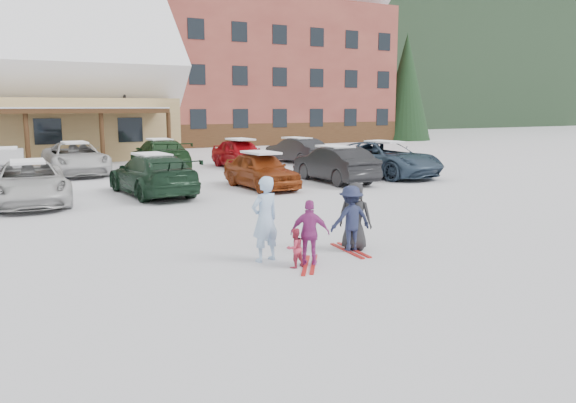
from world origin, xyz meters
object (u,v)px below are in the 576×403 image
parked_car_3 (153,175)px  parked_car_6 (384,159)px  adult_skier (265,219)px  toddler_red (295,248)px  child_magenta (310,233)px  parked_car_11 (160,155)px  parked_car_4 (261,170)px  parked_car_5 (335,164)px  parked_car_12 (240,153)px  parked_car_13 (297,150)px  bystander_dark (355,216)px  lamp_post (125,103)px  parked_car_2 (29,183)px  parked_car_10 (76,158)px  child_navy (351,219)px  alpine_hotel (226,44)px  parked_car_9 (5,165)px

parked_car_3 → parked_car_6: size_ratio=0.89×
adult_skier → toddler_red: 0.90m
child_magenta → parked_car_11: parked_car_11 is taller
adult_skier → child_magenta: adult_skier is taller
parked_car_4 → parked_car_6: bearing=4.7°
parked_car_3 → parked_car_5: 7.60m
parked_car_12 → parked_car_13: parked_car_12 is taller
toddler_red → parked_car_5: (7.68, 10.23, 0.35)m
bystander_dark → parked_car_5: size_ratio=0.33×
parked_car_3 → parked_car_4: 4.14m
lamp_post → parked_car_2: (-6.58, -15.15, -2.64)m
bystander_dark → parked_car_11: 17.63m
toddler_red → parked_car_5: parked_car_5 is taller
parked_car_10 → parked_car_12: 7.94m
child_navy → parked_car_12: size_ratio=0.33×
child_navy → child_magenta: (-1.35, -0.54, -0.06)m
adult_skier → lamp_post: bearing=-108.2°
parked_car_3 → parked_car_4: size_ratio=1.23×
parked_car_13 → parked_car_6: bearing=84.7°
alpine_hotel → parked_car_9: bearing=-131.5°
parked_car_13 → parked_car_5: bearing=62.9°
child_navy → parked_car_2: child_navy is taller
bystander_dark → parked_car_12: bystander_dark is taller
parked_car_4 → parked_car_10: 9.87m
child_magenta → parked_car_10: parked_car_10 is taller
child_magenta → parked_car_9: 17.74m
adult_skier → parked_car_11: 17.75m
parked_car_10 → parked_car_11: (3.97, -0.02, 0.02)m
adult_skier → parked_car_12: (6.79, 16.49, -0.13)m
alpine_hotel → parked_car_4: (-10.53, -28.56, -7.94)m
toddler_red → parked_car_5: bearing=-136.9°
parked_car_4 → parked_car_6: 6.57m
bystander_dark → parked_car_13: bystander_dark is taller
parked_car_13 → parked_car_2: bearing=19.8°
parked_car_13 → child_magenta: bearing=52.6°
child_magenta → parked_car_2: size_ratio=0.26×
child_magenta → parked_car_6: parked_car_6 is taller
parked_car_4 → parked_car_11: parked_car_11 is taller
lamp_post → parked_car_5: (5.03, -15.37, -2.59)m
adult_skier → child_navy: 1.99m
parked_car_11 → parked_car_10: bearing=1.9°
alpine_hotel → parked_car_11: 25.05m
child_navy → parked_car_9: child_navy is taller
parked_car_3 → parked_car_6: (10.65, 0.40, 0.06)m
child_navy → parked_car_4: (2.52, 9.58, -0.02)m
child_navy → parked_car_9: (-6.02, 16.57, -0.02)m
parked_car_2 → parked_car_5: size_ratio=1.11×
bystander_dark → parked_car_4: (2.36, 9.50, -0.05)m
child_navy → child_magenta: bearing=27.4°
parked_car_10 → parked_car_13: size_ratio=1.27×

